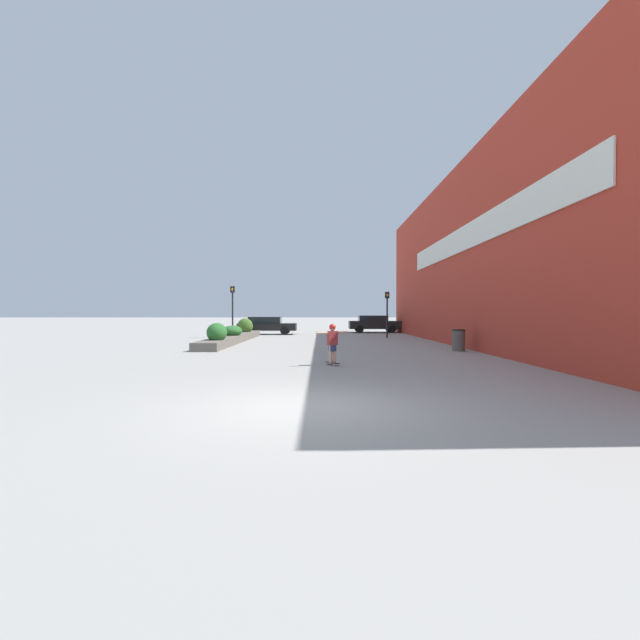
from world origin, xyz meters
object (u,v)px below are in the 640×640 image
object	(u,v)px
trash_bin	(457,340)
traffic_light_right	(385,306)
traffic_light_left	(231,303)
car_center_right	(373,323)
car_center_left	(498,325)
skateboarder	(331,339)
car_leftmost	(265,325)
skateboard	(331,363)

from	to	relation	value
trash_bin	traffic_light_right	size ratio (longest dim) A/B	0.31
traffic_light_left	car_center_right	bearing A→B (deg)	35.81
trash_bin	car_center_left	distance (m)	15.90
skateboarder	traffic_light_left	xyz separation A→B (m)	(-6.52, 15.66, 1.57)
skateboarder	car_center_left	xyz separation A→B (m)	(13.63, 19.09, -0.06)
trash_bin	car_center_left	bearing A→B (deg)	60.84
trash_bin	traffic_light_left	size ratio (longest dim) A/B	0.27
traffic_light_left	trash_bin	bearing A→B (deg)	-40.14
trash_bin	car_center_right	bearing A→B (deg)	94.66
traffic_light_left	skateboarder	bearing A→B (deg)	-67.39
car_center_right	traffic_light_right	distance (m)	8.35
skateboarder	car_leftmost	xyz separation A→B (m)	(-4.69, 20.20, -0.11)
trash_bin	traffic_light_left	distance (m)	16.34
car_leftmost	car_center_right	size ratio (longest dim) A/B	1.02
trash_bin	car_leftmost	xyz separation A→B (m)	(-10.57, 15.00, 0.26)
skateboard	skateboarder	xyz separation A→B (m)	(0.00, 0.00, 0.80)
skateboarder	car_center_right	distance (m)	23.94
skateboard	traffic_light_left	bearing A→B (deg)	82.98
skateboard	car_center_left	world-z (taller)	car_center_left
traffic_light_left	traffic_light_right	distance (m)	10.75
car_center_left	car_leftmost	bearing A→B (deg)	-93.47
skateboarder	car_center_right	world-z (taller)	car_center_right
trash_bin	traffic_light_right	world-z (taller)	traffic_light_right
car_leftmost	car_center_right	bearing A→B (deg)	110.15
skateboard	skateboarder	size ratio (longest dim) A/B	0.54
car_leftmost	traffic_light_right	distance (m)	10.27
traffic_light_left	traffic_light_right	size ratio (longest dim) A/B	1.13
skateboard	traffic_light_left	xyz separation A→B (m)	(-6.52, 15.66, 2.37)
car_center_right	traffic_light_left	world-z (taller)	traffic_light_left
trash_bin	car_leftmost	bearing A→B (deg)	125.18
car_center_left	skateboarder	bearing A→B (deg)	-35.53
skateboard	car_center_left	distance (m)	23.47
skateboard	car_center_left	size ratio (longest dim) A/B	0.17
car_center_left	car_center_right	size ratio (longest dim) A/B	0.93
car_leftmost	car_center_right	world-z (taller)	car_center_right
skateboard	skateboarder	distance (m)	0.80
skateboarder	trash_bin	size ratio (longest dim) A/B	1.31
skateboarder	traffic_light_left	world-z (taller)	traffic_light_left
car_center_left	traffic_light_left	distance (m)	20.50
trash_bin	car_leftmost	distance (m)	18.35
car_center_right	traffic_light_left	bearing A→B (deg)	-54.19
traffic_light_right	skateboard	bearing A→B (deg)	-105.43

